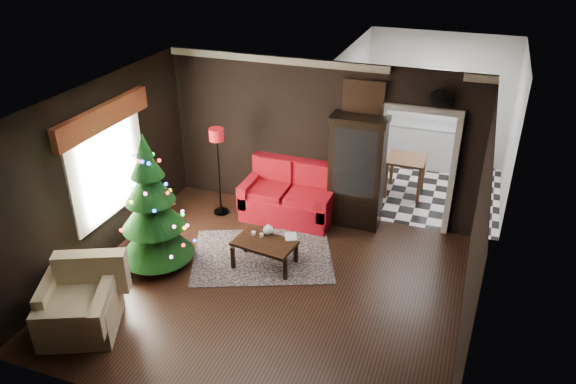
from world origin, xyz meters
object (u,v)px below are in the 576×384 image
(floor_lamp, at_px, (219,172))
(christmas_tree, at_px, (151,206))
(armchair, at_px, (77,301))
(coffee_table, at_px, (265,253))
(loveseat, at_px, (289,193))
(kitchen_table, at_px, (405,176))
(teapot, at_px, (268,230))
(curio_cabinet, at_px, (356,174))
(wall_clock, at_px, (440,98))

(floor_lamp, bearing_deg, christmas_tree, -96.50)
(armchair, distance_m, coffee_table, 2.80)
(loveseat, distance_m, coffee_table, 1.57)
(kitchen_table, bearing_deg, christmas_tree, -130.90)
(loveseat, distance_m, christmas_tree, 2.58)
(christmas_tree, xyz_separation_m, armchair, (-0.16, -1.64, -0.59))
(armchair, bearing_deg, teapot, 30.12)
(armchair, height_order, teapot, armchair)
(teapot, relative_size, kitchen_table, 0.24)
(curio_cabinet, bearing_deg, floor_lamp, -168.46)
(curio_cabinet, relative_size, coffee_table, 2.03)
(loveseat, relative_size, christmas_tree, 0.78)
(curio_cabinet, height_order, teapot, curio_cabinet)
(christmas_tree, bearing_deg, curio_cabinet, 41.71)
(curio_cabinet, relative_size, armchair, 1.87)
(curio_cabinet, height_order, coffee_table, curio_cabinet)
(loveseat, height_order, teapot, loveseat)
(teapot, bearing_deg, armchair, -125.67)
(wall_clock, relative_size, kitchen_table, 0.43)
(wall_clock, bearing_deg, curio_cabinet, -171.47)
(teapot, bearing_deg, kitchen_table, 60.62)
(curio_cabinet, bearing_deg, wall_clock, 8.53)
(floor_lamp, height_order, teapot, floor_lamp)
(coffee_table, xyz_separation_m, kitchen_table, (1.64, 3.19, 0.15))
(coffee_table, distance_m, teapot, 0.37)
(loveseat, bearing_deg, floor_lamp, -167.80)
(loveseat, bearing_deg, kitchen_table, 42.51)
(curio_cabinet, bearing_deg, armchair, -124.87)
(floor_lamp, relative_size, armchair, 1.61)
(coffee_table, height_order, wall_clock, wall_clock)
(loveseat, bearing_deg, teapot, -84.39)
(armchair, xyz_separation_m, kitchen_table, (3.39, 5.36, -0.09))
(loveseat, bearing_deg, curio_cabinet, 10.83)
(curio_cabinet, bearing_deg, christmas_tree, -138.29)
(christmas_tree, relative_size, kitchen_table, 2.90)
(coffee_table, bearing_deg, armchair, -128.85)
(coffee_table, bearing_deg, curio_cabinet, 60.62)
(teapot, distance_m, kitchen_table, 3.41)
(armchair, bearing_deg, curio_cabinet, 30.92)
(armchair, bearing_deg, coffee_table, 26.95)
(curio_cabinet, height_order, christmas_tree, christmas_tree)
(floor_lamp, xyz_separation_m, wall_clock, (3.57, 0.66, 1.55))
(floor_lamp, distance_m, teapot, 1.74)
(floor_lamp, height_order, coffee_table, floor_lamp)
(teapot, height_order, kitchen_table, kitchen_table)
(coffee_table, xyz_separation_m, wall_clock, (2.19, 1.94, 2.16))
(loveseat, height_order, kitchen_table, loveseat)
(wall_clock, xyz_separation_m, kitchen_table, (-0.55, 1.25, -2.00))
(christmas_tree, height_order, kitchen_table, christmas_tree)
(wall_clock, bearing_deg, loveseat, -170.34)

